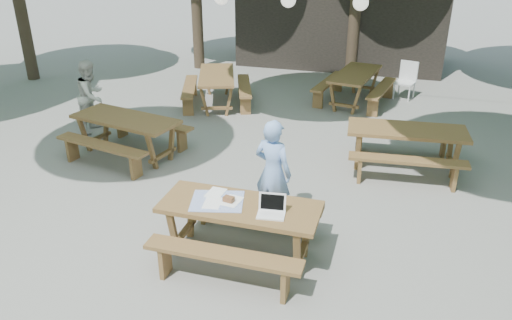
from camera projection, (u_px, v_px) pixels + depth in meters
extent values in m
plane|color=slate|center=(199.00, 235.00, 6.91)|extent=(80.00, 80.00, 0.00)
cube|color=black|center=(343.00, 16.00, 15.31)|extent=(6.00, 3.00, 2.80)
cube|color=brown|center=(240.00, 207.00, 6.20)|extent=(2.00, 0.80, 0.06)
cube|color=brown|center=(223.00, 254.00, 5.75)|extent=(1.90, 0.28, 0.05)
cube|color=brown|center=(255.00, 201.00, 6.88)|extent=(1.90, 0.28, 0.05)
cube|color=brown|center=(240.00, 232.00, 6.36)|extent=(1.70, 0.70, 0.69)
cube|color=brown|center=(125.00, 119.00, 9.04)|extent=(2.12, 1.20, 0.06)
cube|color=brown|center=(101.00, 145.00, 8.64)|extent=(1.92, 0.67, 0.05)
cube|color=brown|center=(150.00, 122.00, 9.67)|extent=(1.92, 0.67, 0.05)
cube|color=brown|center=(128.00, 138.00, 9.20)|extent=(1.81, 1.04, 0.69)
cube|color=brown|center=(407.00, 130.00, 8.54)|extent=(2.06, 0.97, 0.06)
cube|color=brown|center=(408.00, 160.00, 8.07)|extent=(1.92, 0.45, 0.05)
cube|color=brown|center=(403.00, 131.00, 9.23)|extent=(1.92, 0.45, 0.05)
cube|color=brown|center=(404.00, 150.00, 8.70)|extent=(1.76, 0.85, 0.69)
cube|color=brown|center=(217.00, 75.00, 11.72)|extent=(1.43, 2.15, 0.06)
cube|color=brown|center=(244.00, 86.00, 11.87)|extent=(0.91, 1.88, 0.05)
cube|color=brown|center=(189.00, 87.00, 11.80)|extent=(0.91, 1.88, 0.05)
cube|color=brown|center=(217.00, 90.00, 11.88)|extent=(1.23, 1.84, 0.69)
cube|color=brown|center=(356.00, 74.00, 11.82)|extent=(1.12, 2.11, 0.06)
cube|color=brown|center=(382.00, 88.00, 11.68)|extent=(0.59, 1.92, 0.05)
cube|color=brown|center=(329.00, 81.00, 12.20)|extent=(0.59, 1.92, 0.05)
cube|color=brown|center=(354.00, 89.00, 11.98)|extent=(0.97, 1.79, 0.69)
imported|color=#7FA6E7|center=(273.00, 172.00, 6.96)|extent=(0.65, 0.52, 1.55)
imported|color=beige|center=(92.00, 96.00, 10.21)|extent=(0.61, 0.76, 1.48)
cube|color=silver|center=(405.00, 83.00, 12.28)|extent=(0.55, 0.55, 0.04)
cube|color=silver|center=(409.00, 71.00, 12.32)|extent=(0.43, 0.17, 0.48)
cube|color=silver|center=(404.00, 91.00, 12.37)|extent=(0.52, 0.52, 0.38)
cube|color=white|center=(271.00, 215.00, 5.95)|extent=(0.36, 0.27, 0.02)
cube|color=white|center=(272.00, 202.00, 6.01)|extent=(0.33, 0.10, 0.23)
cube|color=black|center=(272.00, 202.00, 6.00)|extent=(0.28, 0.08, 0.19)
cube|color=#3456B2|center=(217.00, 201.00, 6.27)|extent=(0.76, 0.69, 0.01)
cube|color=white|center=(212.00, 203.00, 6.21)|extent=(0.25, 0.33, 0.00)
cube|color=white|center=(232.00, 201.00, 6.25)|extent=(0.25, 0.32, 0.00)
cube|color=white|center=(216.00, 193.00, 6.44)|extent=(0.23, 0.31, 0.00)
cube|color=brown|center=(229.00, 199.00, 6.23)|extent=(0.14, 0.11, 0.06)
sphere|color=white|center=(288.00, 0.00, 11.16)|extent=(0.34, 0.34, 0.34)
sphere|color=white|center=(361.00, 3.00, 10.74)|extent=(0.34, 0.34, 0.34)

